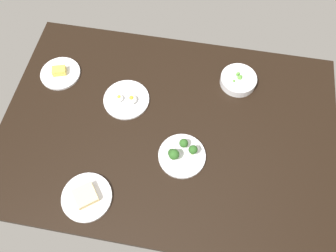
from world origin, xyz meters
The scene contains 6 objects.
dining_table centered at (0.00, 0.00, 2.00)cm, with size 154.28×105.94×4.00cm, color black.
plate_eggs centered at (22.20, -11.21, 4.98)cm, with size 21.99×21.99×4.85cm.
bowl_peas centered at (-29.52, -30.82, 6.44)cm, with size 17.67×17.67×5.71cm.
plate_broccoli centered at (-8.27, 12.73, 6.03)cm, with size 20.87×20.87×8.09cm.
plate_sandwich centered at (27.50, 37.95, 5.35)cm, with size 20.97×20.97×4.60cm.
plate_cheese centered at (58.52, -20.49, 4.99)cm, with size 19.79×19.79×4.33cm.
Camera 1 is at (-12.11, 68.02, 140.87)cm, focal length 35.56 mm.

